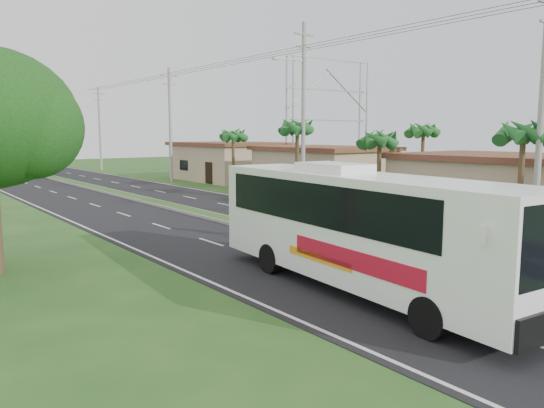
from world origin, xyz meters
TOP-DOWN VIEW (x-y plane):
  - ground at (0.00, 0.00)m, footprint 180.00×180.00m
  - road_asphalt at (0.00, 20.00)m, footprint 14.00×160.00m
  - median_strip at (0.00, 20.00)m, footprint 1.20×160.00m
  - lane_edge_left at (-6.70, 20.00)m, footprint 0.12×160.00m
  - lane_edge_right at (6.70, 20.00)m, footprint 0.12×160.00m
  - shop_near at (14.00, 6.00)m, footprint 8.60×12.60m
  - shop_mid at (14.00, 22.00)m, footprint 7.60×10.60m
  - shop_far at (14.00, 36.00)m, footprint 8.60×11.60m
  - palm_verge_a at (9.00, 3.00)m, footprint 2.40×2.40m
  - palm_verge_b at (9.40, 12.00)m, footprint 2.40×2.40m
  - palm_verge_c at (8.80, 19.00)m, footprint 2.40×2.40m
  - palm_verge_d at (9.30, 28.00)m, footprint 2.40×2.40m
  - palm_behind_shop at (17.50, 15.00)m, footprint 2.40×2.40m
  - utility_pole_a at (8.50, 2.00)m, footprint 1.60×0.28m
  - utility_pole_b at (8.47, 18.00)m, footprint 3.20×0.28m
  - utility_pole_c at (8.50, 38.00)m, footprint 1.60×0.28m
  - utility_pole_d at (8.50, 58.00)m, footprint 1.60×0.28m
  - billboard_lattice at (22.00, 30.00)m, footprint 10.18×1.18m
  - coach_bus_main at (-3.66, 1.22)m, footprint 3.40×11.88m
  - coach_bus_far at (-2.58, 54.96)m, footprint 3.77×12.65m
  - motorcyclist at (-1.33, 9.31)m, footprint 1.65×0.75m

SIDE VIEW (x-z plane):
  - ground at x=0.00m, z-range 0.00..0.00m
  - lane_edge_left at x=-6.70m, z-range 0.00..0.00m
  - lane_edge_right at x=6.70m, z-range 0.00..0.00m
  - road_asphalt at x=0.00m, z-range 0.00..0.02m
  - median_strip at x=0.00m, z-range 0.01..0.20m
  - motorcyclist at x=-1.33m, z-range -0.27..2.18m
  - shop_near at x=14.00m, z-range 0.02..3.54m
  - shop_mid at x=14.00m, z-range 0.02..3.69m
  - shop_far at x=14.00m, z-range 0.02..3.84m
  - coach_bus_far at x=-2.58m, z-range 0.24..3.88m
  - coach_bus_main at x=-3.66m, z-range 0.19..3.98m
  - palm_verge_b at x=9.40m, z-range 1.83..6.88m
  - palm_verge_d at x=9.30m, z-range 1.92..7.17m
  - palm_verge_a at x=9.00m, z-range 2.02..7.47m
  - palm_behind_shop at x=17.50m, z-range 2.11..7.76m
  - palm_verge_c at x=8.80m, z-range 2.20..8.05m
  - utility_pole_d at x=8.50m, z-range 0.17..10.67m
  - utility_pole_a at x=8.50m, z-range 0.17..11.17m
  - utility_pole_c at x=8.50m, z-range 0.17..11.17m
  - utility_pole_b at x=8.47m, z-range 0.26..12.26m
  - billboard_lattice at x=22.00m, z-range 0.79..12.86m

